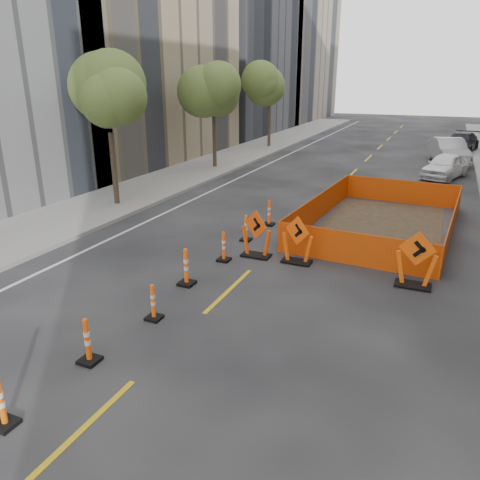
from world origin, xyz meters
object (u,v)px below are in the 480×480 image
at_px(channelizer_6, 246,228).
at_px(chevron_sign_center, 297,240).
at_px(channelizer_1, 1,402).
at_px(channelizer_2, 87,341).
at_px(channelizer_5, 224,246).
at_px(chevron_sign_left, 256,234).
at_px(parked_car_near, 445,166).
at_px(channelizer_4, 186,267).
at_px(parked_car_far, 461,143).
at_px(chevron_sign_right, 416,259).
at_px(channelizer_3, 153,302).
at_px(channelizer_7, 269,213).
at_px(parked_car_mid, 449,151).

bearing_deg(channelizer_6, chevron_sign_center, -29.57).
height_order(channelizer_1, channelizer_2, channelizer_2).
distance_m(channelizer_5, chevron_sign_left, 1.15).
relative_size(channelizer_6, parked_car_near, 0.23).
xyz_separation_m(channelizer_4, parked_car_far, (7.32, 29.80, 0.19)).
height_order(channelizer_1, chevron_sign_right, chevron_sign_right).
distance_m(channelizer_5, channelizer_6, 2.08).
height_order(channelizer_3, chevron_sign_center, chevron_sign_center).
height_order(channelizer_4, channelizer_5, channelizer_4).
relative_size(chevron_sign_left, chevron_sign_right, 0.97).
bearing_deg(parked_car_far, channelizer_4, -93.32).
distance_m(chevron_sign_left, chevron_sign_center, 1.39).
xyz_separation_m(channelizer_7, parked_car_near, (6.20, 12.63, 0.19)).
height_order(chevron_sign_right, parked_car_far, chevron_sign_right).
bearing_deg(channelizer_4, channelizer_6, 88.76).
bearing_deg(parked_car_far, parked_car_near, -84.30).
distance_m(channelizer_7, parked_car_mid, 18.95).
relative_size(chevron_sign_right, parked_car_mid, 0.32).
relative_size(channelizer_6, chevron_sign_right, 0.58).
bearing_deg(channelizer_1, channelizer_5, 88.73).
bearing_deg(channelizer_7, chevron_sign_left, -76.83).
bearing_deg(chevron_sign_center, channelizer_5, -136.66).
relative_size(channelizer_7, parked_car_near, 0.25).
distance_m(channelizer_2, channelizer_7, 10.37).
distance_m(channelizer_6, parked_car_mid, 20.95).
height_order(chevron_sign_left, parked_car_mid, parked_car_mid).
xyz_separation_m(channelizer_2, parked_car_near, (6.36, 23.00, 0.20)).
bearing_deg(channelizer_1, parked_car_mid, 77.88).
height_order(channelizer_2, channelizer_3, channelizer_2).
height_order(channelizer_2, channelizer_4, channelizer_4).
bearing_deg(channelizer_6, channelizer_3, -88.38).
relative_size(parked_car_near, parked_car_mid, 0.82).
xyz_separation_m(channelizer_1, channelizer_5, (0.18, 8.29, 0.01)).
bearing_deg(channelizer_1, channelizer_2, 88.84).
relative_size(channelizer_5, chevron_sign_left, 0.62).
height_order(chevron_sign_left, chevron_sign_center, chevron_sign_left).
relative_size(chevron_sign_center, parked_car_far, 0.30).
distance_m(channelizer_1, channelizer_6, 10.37).
bearing_deg(parked_car_mid, channelizer_2, -117.40).
xyz_separation_m(channelizer_2, parked_car_far, (7.28, 33.95, 0.24)).
bearing_deg(channelizer_1, channelizer_4, 90.06).
xyz_separation_m(channelizer_1, parked_car_far, (7.32, 36.02, 0.26)).
bearing_deg(chevron_sign_right, channelizer_5, -174.49).
relative_size(chevron_sign_center, parked_car_near, 0.37).
relative_size(parked_car_mid, parked_car_far, 0.99).
relative_size(chevron_sign_left, parked_car_mid, 0.31).
height_order(channelizer_3, chevron_sign_right, chevron_sign_right).
xyz_separation_m(channelizer_4, channelizer_5, (0.19, 2.07, -0.06)).
distance_m(channelizer_2, chevron_sign_left, 7.05).
height_order(chevron_sign_center, parked_car_near, chevron_sign_center).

